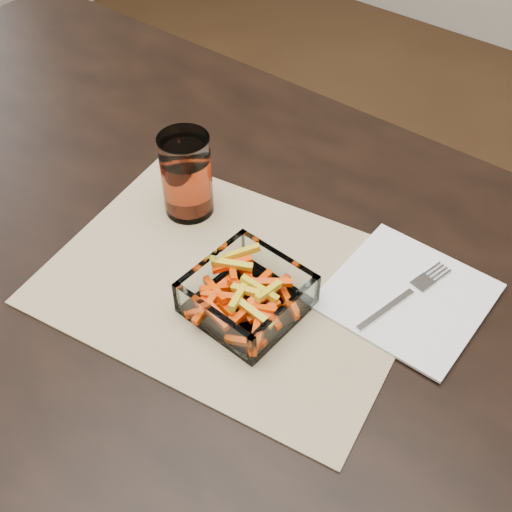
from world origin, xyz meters
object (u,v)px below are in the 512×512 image
object	(u,v)px
tumbler	(187,178)
fork	(407,294)
dining_table	(184,307)
glass_bowl	(247,296)

from	to	relation	value
tumbler	fork	xyz separation A→B (m)	(0.32, 0.04, -0.05)
dining_table	glass_bowl	world-z (taller)	glass_bowl
glass_bowl	fork	xyz separation A→B (m)	(0.15, 0.13, -0.01)
dining_table	tumbler	world-z (taller)	tumbler
glass_bowl	fork	world-z (taller)	glass_bowl
dining_table	tumbler	size ratio (longest dim) A/B	13.21
glass_bowl	fork	distance (m)	0.20
glass_bowl	tumbler	bearing A→B (deg)	152.77
dining_table	fork	distance (m)	0.31
glass_bowl	tumbler	distance (m)	0.20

